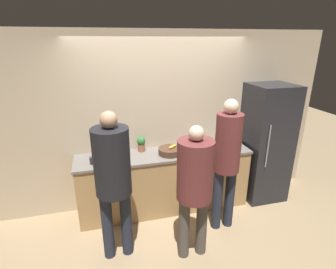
{
  "coord_description": "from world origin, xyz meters",
  "views": [
    {
      "loc": [
        -0.83,
        -3.04,
        2.46
      ],
      "look_at": [
        0.0,
        0.13,
        1.27
      ],
      "focal_mm": 28.0,
      "sensor_mm": 36.0,
      "label": 1
    }
  ],
  "objects": [
    {
      "name": "cup_black",
      "position": [
        -1.0,
        0.22,
        0.96
      ],
      "size": [
        0.08,
        0.08,
        0.09
      ],
      "color": "#28282D",
      "rests_on": "counter"
    },
    {
      "name": "person_right",
      "position": [
        0.66,
        -0.3,
        1.06
      ],
      "size": [
        0.33,
        0.33,
        1.8
      ],
      "color": "#232838",
      "rests_on": "ground_plane"
    },
    {
      "name": "person_left",
      "position": [
        -0.77,
        -0.46,
        1.1
      ],
      "size": [
        0.39,
        0.39,
        1.79
      ],
      "color": "#232838",
      "rests_on": "ground_plane"
    },
    {
      "name": "wall_back",
      "position": [
        0.0,
        0.61,
        1.3
      ],
      "size": [
        5.2,
        0.06,
        2.6
      ],
      "color": "#C6B293",
      "rests_on": "ground_plane"
    },
    {
      "name": "potted_plant",
      "position": [
        -0.31,
        0.47,
        1.04
      ],
      "size": [
        0.13,
        0.13,
        0.22
      ],
      "color": "#9E6042",
      "rests_on": "counter"
    },
    {
      "name": "bottle_clear",
      "position": [
        -0.99,
        0.51,
        0.99
      ],
      "size": [
        0.06,
        0.06,
        0.18
      ],
      "color": "silver",
      "rests_on": "counter"
    },
    {
      "name": "bottle_dark",
      "position": [
        1.07,
        0.51,
        1.01
      ],
      "size": [
        0.07,
        0.07,
        0.24
      ],
      "color": "#333338",
      "rests_on": "counter"
    },
    {
      "name": "ground_plane",
      "position": [
        0.0,
        0.0,
        0.0
      ],
      "size": [
        14.0,
        14.0,
        0.0
      ],
      "primitive_type": "plane",
      "color": "#9E8460"
    },
    {
      "name": "counter",
      "position": [
        0.0,
        0.33,
        0.46
      ],
      "size": [
        2.52,
        0.59,
        0.92
      ],
      "color": "tan",
      "rests_on": "ground_plane"
    },
    {
      "name": "person_center",
      "position": [
        0.09,
        -0.67,
        1.0
      ],
      "size": [
        0.4,
        0.4,
        1.64
      ],
      "color": "#4C4742",
      "rests_on": "ground_plane"
    },
    {
      "name": "bottle_red",
      "position": [
        1.17,
        0.3,
        0.98
      ],
      "size": [
        0.07,
        0.07,
        0.17
      ],
      "color": "red",
      "rests_on": "counter"
    },
    {
      "name": "refrigerator",
      "position": [
        1.63,
        0.28,
        0.92
      ],
      "size": [
        0.64,
        0.65,
        1.85
      ],
      "color": "#232328",
      "rests_on": "ground_plane"
    },
    {
      "name": "fruit_bowl",
      "position": [
        0.06,
        0.27,
        0.97
      ],
      "size": [
        0.32,
        0.32,
        0.13
      ],
      "color": "#4C3323",
      "rests_on": "counter"
    },
    {
      "name": "utensil_crock",
      "position": [
        -0.95,
        0.4,
        1.0
      ],
      "size": [
        0.1,
        0.1,
        0.31
      ],
      "color": "#3D424C",
      "rests_on": "counter"
    }
  ]
}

